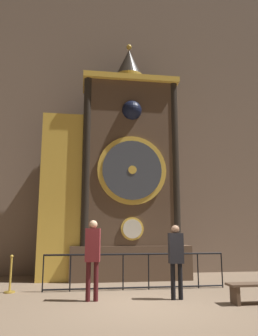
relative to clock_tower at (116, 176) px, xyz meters
The scene contains 8 objects.
ground_plane 5.28m from the clock_tower, 86.22° to the right, with size 28.00×28.00×0.00m, color #75604C.
cathedral_back_wall 4.62m from the clock_tower, 82.44° to the left, with size 24.00×0.32×15.86m.
clock_tower is the anchor object (origin of this frame).
railing_fence 3.66m from the clock_tower, 81.09° to the right, with size 5.04×0.05×0.97m.
visitor_near 4.29m from the clock_tower, 104.81° to the right, with size 0.37×0.27×1.84m.
visitor_far 4.45m from the clock_tower, 73.04° to the right, with size 0.35×0.23×1.73m.
stanchion_post 4.85m from the clock_tower, 145.22° to the right, with size 0.28×0.28×0.96m.
visitor_bench 5.97m from the clock_tower, 56.79° to the right, with size 1.40×0.40×0.44m.
Camera 1 is at (-1.46, -7.47, 1.61)m, focal length 35.00 mm.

